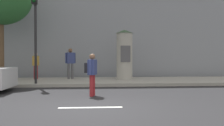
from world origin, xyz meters
TOP-DOWN VIEW (x-y plane):
  - ground_plane at (0.00, 0.00)m, footprint 80.00×80.00m
  - sidewalk_curb at (0.00, 7.00)m, footprint 36.00×4.00m
  - lane_markings at (0.00, 0.00)m, footprint 25.80×0.16m
  - building_backdrop at (0.00, 12.00)m, footprint 36.00×5.00m
  - traffic_light at (-2.60, 5.24)m, footprint 0.24×0.45m
  - poster_column at (1.91, 7.43)m, footprint 0.99×0.99m
  - pedestrian_in_dark_shirt at (0.04, 2.17)m, footprint 0.47×0.60m
  - pedestrian_with_bag at (-3.12, 7.87)m, footprint 0.33×0.58m
  - pedestrian_in_red_top at (-1.17, 7.85)m, footprint 0.58×0.49m

SIDE VIEW (x-z plane):
  - ground_plane at x=0.00m, z-range 0.00..0.00m
  - lane_markings at x=0.00m, z-range 0.00..0.01m
  - sidewalk_curb at x=0.00m, z-range 0.00..0.15m
  - pedestrian_in_dark_shirt at x=0.04m, z-range 0.14..1.68m
  - pedestrian_with_bag at x=-3.12m, z-range 0.27..1.80m
  - pedestrian_in_red_top at x=-1.17m, z-range 0.32..2.07m
  - poster_column at x=1.91m, z-range 0.17..2.97m
  - traffic_light at x=-2.60m, z-range 0.91..5.39m
  - building_backdrop at x=0.00m, z-range 0.00..10.30m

